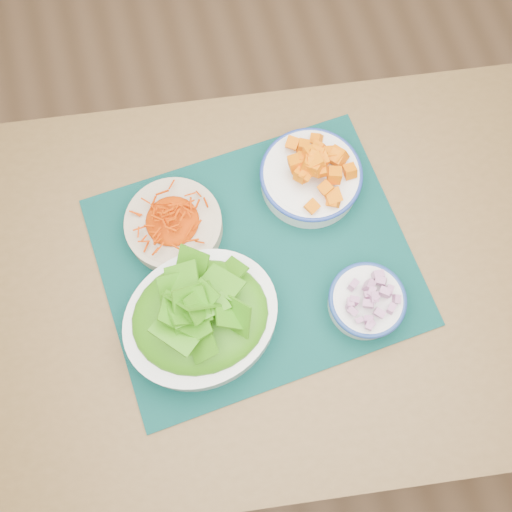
{
  "coord_description": "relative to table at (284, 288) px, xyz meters",
  "views": [
    {
      "loc": [
        -0.25,
        -0.41,
        1.78
      ],
      "look_at": [
        -0.17,
        -0.12,
        0.78
      ],
      "focal_mm": 40.0,
      "sensor_mm": 36.0,
      "label": 1
    }
  ],
  "objects": [
    {
      "name": "ground",
      "position": [
        0.12,
        0.16,
        -0.65
      ],
      "size": [
        4.0,
        4.0,
        0.0
      ],
      "primitive_type": "plane",
      "color": "#946B47",
      "rests_on": "ground"
    },
    {
      "name": "table",
      "position": [
        0.0,
        0.0,
        0.0
      ],
      "size": [
        1.27,
        0.93,
        0.75
      ],
      "rotation": [
        0.0,
        0.0,
        -0.13
      ],
      "color": "brown",
      "rests_on": "ground"
    },
    {
      "name": "placemat",
      "position": [
        -0.05,
        0.04,
        0.1
      ],
      "size": [
        0.6,
        0.51,
        0.0
      ],
      "primitive_type": "cube",
      "rotation": [
        0.0,
        0.0,
        0.08
      ],
      "color": "#042927",
      "rests_on": "table"
    },
    {
      "name": "carrot_bowl",
      "position": [
        -0.18,
        0.14,
        0.14
      ],
      "size": [
        0.18,
        0.18,
        0.07
      ],
      "rotation": [
        0.0,
        0.0,
        -0.01
      ],
      "color": "#C7B394",
      "rests_on": "placemat"
    },
    {
      "name": "squash_bowl",
      "position": [
        0.09,
        0.17,
        0.15
      ],
      "size": [
        0.25,
        0.25,
        0.1
      ],
      "rotation": [
        0.0,
        0.0,
        0.38
      ],
      "color": "white",
      "rests_on": "placemat"
    },
    {
      "name": "lettuce_bowl",
      "position": [
        -0.17,
        -0.05,
        0.17
      ],
      "size": [
        0.33,
        0.3,
        0.14
      ],
      "rotation": [
        0.0,
        0.0,
        0.26
      ],
      "color": "white",
      "rests_on": "placemat"
    },
    {
      "name": "onion_bowl",
      "position": [
        0.12,
        -0.09,
        0.14
      ],
      "size": [
        0.15,
        0.15,
        0.07
      ],
      "rotation": [
        0.0,
        0.0,
        0.16
      ],
      "color": "white",
      "rests_on": "placemat"
    }
  ]
}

